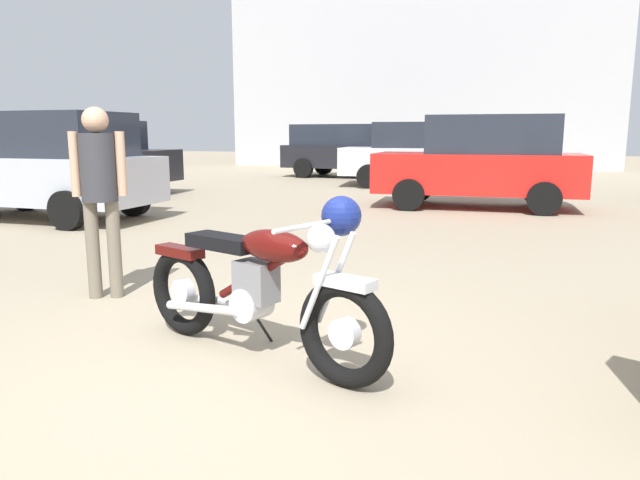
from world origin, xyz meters
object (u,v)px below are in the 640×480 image
white_estate_far (432,152)px  red_hatchback_near (73,154)px  blue_hatchback_right (352,149)px  dark_sedan_left (482,161)px  vintage_motorcycle (263,284)px  bystander (99,183)px  silver_sedan_mid (45,165)px

white_estate_far → red_hatchback_near: size_ratio=1.02×
red_hatchback_near → blue_hatchback_right: (4.78, 7.44, 0.00)m
dark_sedan_left → red_hatchback_near: dark_sedan_left is taller
dark_sedan_left → blue_hatchback_right: dark_sedan_left is taller
vintage_motorcycle → dark_sedan_left: size_ratio=0.50×
vintage_motorcycle → bystander: bearing=175.6°
silver_sedan_mid → blue_hatchback_right: 11.32m
white_estate_far → bystander: bearing=78.0°
dark_sedan_left → bystander: bearing=68.0°
blue_hatchback_right → dark_sedan_left: bearing=-53.4°
vintage_motorcycle → bystander: 2.17m
silver_sedan_mid → dark_sedan_left: bearing=-150.5°
silver_sedan_mid → white_estate_far: size_ratio=0.81×
bystander → silver_sedan_mid: size_ratio=0.42×
white_estate_far → blue_hatchback_right: same height
dark_sedan_left → silver_sedan_mid: size_ratio=1.01×
silver_sedan_mid → white_estate_far: silver_sedan_mid is taller
bystander → dark_sedan_left: bearing=-46.8°
vintage_motorcycle → red_hatchback_near: (-8.93, 8.14, 0.45)m
silver_sedan_mid → white_estate_far: (5.05, 8.49, 0.02)m
white_estate_far → red_hatchback_near: same height
red_hatchback_near → silver_sedan_mid: bearing=-57.5°
vintage_motorcycle → white_estate_far: size_ratio=0.41×
dark_sedan_left → white_estate_far: 4.67m
bystander → blue_hatchback_right: blue_hatchback_right is taller
bystander → red_hatchback_near: 10.12m
white_estate_far → red_hatchback_near: bearing=23.4°
vintage_motorcycle → silver_sedan_mid: 7.58m
dark_sedan_left → vintage_motorcycle: bearing=82.2°
bystander → blue_hatchback_right: (-2.22, 14.75, -0.08)m
bystander → silver_sedan_mid: 5.53m
vintage_motorcycle → white_estate_far: white_estate_far is taller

